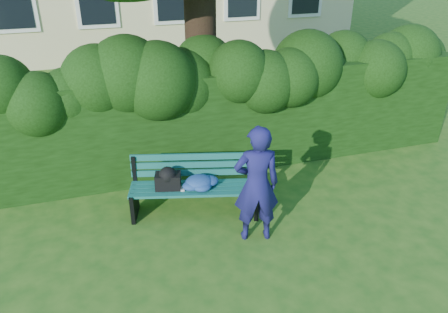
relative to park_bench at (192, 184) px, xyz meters
name	(u,v)px	position (x,y,z in m)	size (l,w,h in m)	color
ground	(237,234)	(0.47, -0.72, -0.50)	(80.00, 80.00, 0.00)	#235817
hedge	(197,120)	(0.47, 1.48, 0.40)	(10.00, 1.00, 1.80)	black
park_bench	(192,184)	(0.00, 0.00, 0.00)	(1.99, 1.02, 0.89)	#11574F
man_reading	(256,185)	(0.69, -0.86, 0.35)	(0.62, 0.41, 1.70)	#191854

